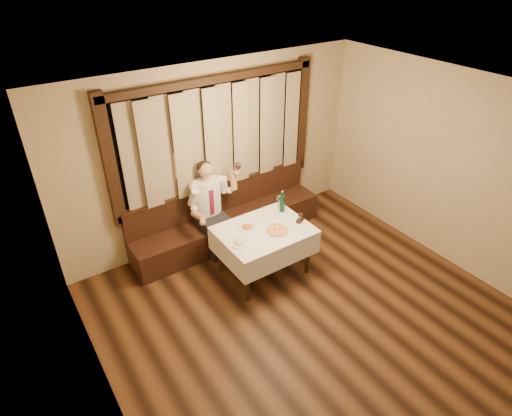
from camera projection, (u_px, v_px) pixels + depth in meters
room at (300, 207)px, 5.03m from camera, size 5.01×6.01×2.81m
banquette at (228, 222)px, 6.89m from camera, size 3.20×0.61×0.94m
dining_table at (264, 235)px, 5.99m from camera, size 1.27×0.97×0.76m
pizza at (277, 230)px, 5.89m from camera, size 0.33×0.33×0.03m
pasta_red at (247, 226)px, 5.95m from camera, size 0.25×0.25×0.09m
pasta_cream at (239, 241)px, 5.65m from camera, size 0.28×0.28×0.10m
green_bottle at (282, 203)px, 6.26m from camera, size 0.07×0.07×0.34m
table_wine_glass at (279, 198)px, 6.38m from camera, size 0.07×0.07×0.19m
cruet_caddy at (300, 219)px, 6.07m from camera, size 0.14×0.10×0.14m
seated_man at (210, 202)px, 6.39m from camera, size 0.82×0.61×1.47m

